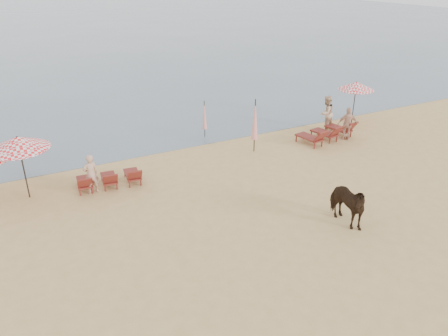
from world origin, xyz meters
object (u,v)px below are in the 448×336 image
(umbrella_open_right, at_px, (356,86))
(umbrella_closed_left, at_px, (204,115))
(umbrella_closed_right, at_px, (255,120))
(cow, at_px, (346,204))
(umbrella_open_left_a, at_px, (18,143))
(beachgoer_right_b, at_px, (348,124))
(beachgoer_left, at_px, (91,174))
(lounger_cluster_left, at_px, (109,178))
(beachgoer_right_a, at_px, (326,113))
(lounger_cluster_right, at_px, (328,132))

(umbrella_open_right, height_order, umbrella_closed_left, umbrella_open_right)
(umbrella_closed_right, distance_m, cow, 7.11)
(umbrella_open_left_a, relative_size, umbrella_closed_right, 0.97)
(umbrella_closed_right, height_order, beachgoer_right_b, umbrella_closed_right)
(cow, bearing_deg, umbrella_open_right, 45.67)
(umbrella_open_right, distance_m, cow, 11.23)
(beachgoer_left, bearing_deg, umbrella_closed_left, -162.50)
(umbrella_open_right, xyz_separation_m, umbrella_closed_left, (-8.42, 1.78, -0.94))
(lounger_cluster_left, distance_m, umbrella_closed_right, 7.24)
(cow, relative_size, beachgoer_right_a, 0.99)
(umbrella_open_left_a, bearing_deg, umbrella_open_right, 20.49)
(lounger_cluster_right, xyz_separation_m, umbrella_open_left_a, (-14.18, 0.57, 1.83))
(lounger_cluster_right, distance_m, umbrella_open_left_a, 14.31)
(lounger_cluster_right, distance_m, umbrella_closed_left, 6.36)
(lounger_cluster_left, xyz_separation_m, lounger_cluster_right, (11.18, -0.00, 0.06))
(umbrella_closed_left, bearing_deg, beachgoer_right_b, -30.15)
(lounger_cluster_right, height_order, umbrella_open_right, umbrella_open_right)
(umbrella_closed_right, height_order, cow, umbrella_closed_right)
(umbrella_open_right, distance_m, umbrella_closed_right, 7.19)
(lounger_cluster_left, bearing_deg, umbrella_open_right, 12.42)
(umbrella_open_right, relative_size, beachgoer_left, 1.48)
(lounger_cluster_right, bearing_deg, cow, -134.68)
(beachgoer_left, bearing_deg, beachgoer_right_a, 176.07)
(umbrella_open_left_a, xyz_separation_m, beachgoer_right_b, (15.11, -0.94, -1.41))
(umbrella_open_right, xyz_separation_m, umbrella_closed_right, (-7.10, -1.00, -0.55))
(umbrella_open_right, xyz_separation_m, cow, (-7.72, -8.04, -1.35))
(beachgoer_left, bearing_deg, lounger_cluster_left, -177.00)
(cow, relative_size, beachgoer_right_b, 1.10)
(umbrella_open_left_a, height_order, umbrella_closed_right, umbrella_closed_right)
(cow, relative_size, beachgoer_left, 1.16)
(lounger_cluster_right, xyz_separation_m, umbrella_open_right, (3.04, 1.52, 1.71))
(umbrella_open_right, bearing_deg, beachgoer_right_b, -158.78)
(umbrella_closed_left, height_order, beachgoer_right_b, umbrella_closed_left)
(umbrella_closed_left, height_order, beachgoer_right_a, umbrella_closed_left)
(umbrella_open_left_a, distance_m, umbrella_open_right, 17.25)
(umbrella_open_right, bearing_deg, umbrella_closed_right, 167.47)
(lounger_cluster_right, height_order, umbrella_closed_right, umbrella_closed_right)
(umbrella_open_right, bearing_deg, lounger_cluster_right, -173.96)
(umbrella_open_right, height_order, umbrella_closed_right, umbrella_closed_right)
(umbrella_closed_right, distance_m, beachgoer_right_b, 5.12)
(cow, bearing_deg, umbrella_closed_right, 84.47)
(umbrella_closed_left, relative_size, beachgoer_left, 1.22)
(lounger_cluster_left, distance_m, cow, 9.22)
(lounger_cluster_left, bearing_deg, cow, -38.76)
(umbrella_closed_left, distance_m, umbrella_closed_right, 3.10)
(lounger_cluster_left, height_order, umbrella_closed_left, umbrella_closed_left)
(umbrella_closed_left, height_order, cow, umbrella_closed_left)
(beachgoer_right_b, bearing_deg, umbrella_open_right, -110.81)
(umbrella_open_right, xyz_separation_m, beachgoer_right_a, (-2.13, -0.21, -1.20))
(beachgoer_right_b, bearing_deg, cow, 75.07)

